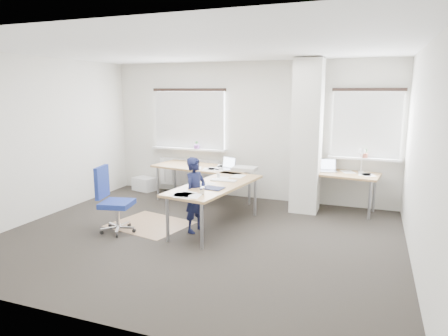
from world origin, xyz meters
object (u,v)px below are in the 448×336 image
at_px(desk_main, 211,177).
at_px(person, 196,195).
at_px(task_chair, 115,214).
at_px(desk_side, 340,175).

xyz_separation_m(desk_main, person, (0.13, -0.96, -0.09)).
bearing_deg(task_chair, person, 10.15).
height_order(desk_main, task_chair, task_chair).
relative_size(desk_side, task_chair, 1.40).
bearing_deg(desk_main, desk_side, 33.06).
height_order(desk_side, task_chair, desk_side).
distance_m(desk_side, task_chair, 4.05).
bearing_deg(desk_main, person, -73.55).
bearing_deg(desk_side, desk_main, -147.68).
distance_m(task_chair, person, 1.32).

